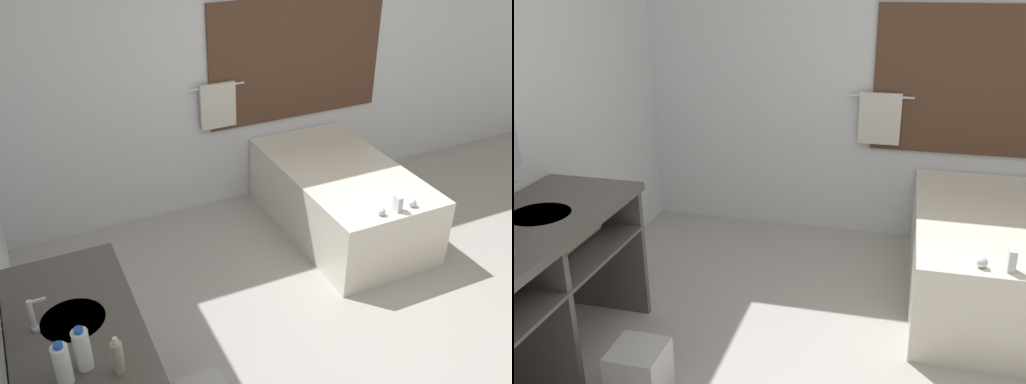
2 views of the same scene
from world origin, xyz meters
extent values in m
cube|color=silver|center=(0.00, 2.23, 1.35)|extent=(7.40, 0.06, 2.70)
cube|color=#4C3323|center=(0.49, 2.19, 1.28)|extent=(1.70, 0.02, 1.10)
cylinder|color=silver|center=(-0.30, 2.16, 1.15)|extent=(0.50, 0.02, 0.02)
cube|color=beige|center=(-0.30, 2.15, 0.98)|extent=(0.32, 0.04, 0.40)
cube|color=#4C4742|center=(-1.88, -0.16, 0.60)|extent=(0.59, 1.53, 0.02)
cylinder|color=white|center=(-1.88, 0.08, 0.83)|extent=(0.31, 0.31, 0.10)
cube|color=#4C4742|center=(-1.88, -0.16, 0.42)|extent=(0.57, 0.04, 0.83)
cube|color=#4C4742|center=(-1.88, 0.63, 0.42)|extent=(0.57, 0.04, 0.83)
cylinder|color=beige|center=(-1.83, 0.25, 0.68)|extent=(0.13, 0.44, 0.13)
cube|color=silver|center=(0.49, 1.35, 0.29)|extent=(0.95, 1.68, 0.58)
ellipsoid|color=white|center=(0.49, 1.35, 0.43)|extent=(0.68, 1.21, 0.30)
cube|color=silver|center=(0.49, 0.61, 0.64)|extent=(0.04, 0.07, 0.12)
sphere|color=silver|center=(0.35, 0.61, 0.61)|extent=(0.06, 0.06, 0.06)
cube|color=#B2B2B2|center=(-1.30, -0.10, 0.15)|extent=(0.26, 0.26, 0.30)
camera|label=1|loc=(-1.95, -2.17, 2.81)|focal=40.00mm
camera|label=2|loc=(-0.11, -2.23, 2.03)|focal=40.00mm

